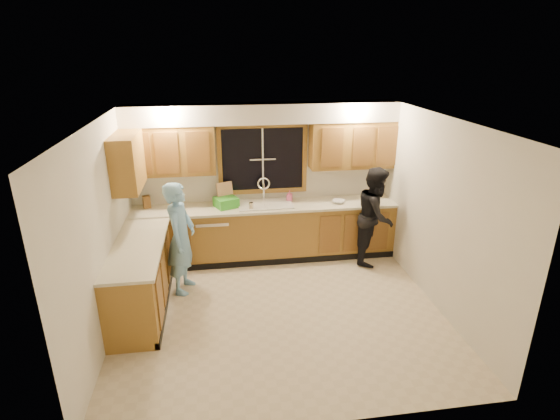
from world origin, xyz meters
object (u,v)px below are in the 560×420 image
at_px(woman, 376,216).
at_px(bowl, 339,202).
at_px(man, 181,238).
at_px(knife_block, 147,202).
at_px(dish_crate, 226,202).
at_px(dishwasher, 213,238).
at_px(stove, 134,301).
at_px(soap_bottle, 289,196).
at_px(sink, 265,208).

xyz_separation_m(woman, bowl, (-0.53, 0.29, 0.16)).
xyz_separation_m(man, knife_block, (-0.57, 0.99, 0.21)).
bearing_deg(knife_block, dish_crate, -27.63).
relative_size(woman, dish_crate, 4.80).
bearing_deg(dishwasher, dish_crate, 7.36).
xyz_separation_m(stove, soap_bottle, (2.21, 1.94, 0.56)).
height_order(sink, dishwasher, sink).
bearing_deg(man, dishwasher, -13.11).
distance_m(stove, bowl, 3.50).
height_order(sink, stove, sink).
bearing_deg(soap_bottle, man, -150.27).
xyz_separation_m(man, dish_crate, (0.66, 0.86, 0.19)).
xyz_separation_m(woman, dish_crate, (-2.34, 0.39, 0.21)).
height_order(sink, soap_bottle, sink).
relative_size(dishwasher, woman, 0.52).
xyz_separation_m(dishwasher, dish_crate, (0.23, 0.03, 0.59)).
bearing_deg(woman, soap_bottle, 99.25).
height_order(dishwasher, dish_crate, dish_crate).
bearing_deg(stove, sink, 45.39).
bearing_deg(woman, dishwasher, 111.90).
height_order(dishwasher, woman, woman).
height_order(knife_block, soap_bottle, knife_block).
height_order(sink, bowl, sink).
distance_m(knife_block, dish_crate, 1.24).
xyz_separation_m(dish_crate, soap_bottle, (1.03, 0.10, 0.02)).
distance_m(woman, knife_block, 3.61).
bearing_deg(man, soap_bottle, -46.10).
distance_m(man, bowl, 2.59).
distance_m(sink, knife_block, 1.86).
relative_size(man, woman, 1.03).
height_order(man, knife_block, man).
relative_size(stove, knife_block, 4.56).
distance_m(dish_crate, bowl, 1.81).
bearing_deg(dish_crate, sink, -1.40).
relative_size(woman, bowl, 7.94).
distance_m(man, knife_block, 1.16).
relative_size(knife_block, bowl, 1.00).
relative_size(dishwasher, stove, 0.91).
distance_m(soap_bottle, bowl, 0.80).
bearing_deg(sink, dish_crate, 178.60).
relative_size(sink, dish_crate, 2.63).
distance_m(sink, dish_crate, 0.63).
xyz_separation_m(dishwasher, stove, (-0.95, -1.81, 0.04)).
bearing_deg(sink, knife_block, 175.53).
height_order(soap_bottle, bowl, soap_bottle).
xyz_separation_m(dishwasher, man, (-0.43, -0.83, 0.40)).
bearing_deg(dish_crate, knife_block, 173.99).
relative_size(dishwasher, man, 0.51).
height_order(woman, bowl, woman).
relative_size(man, knife_block, 8.15).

